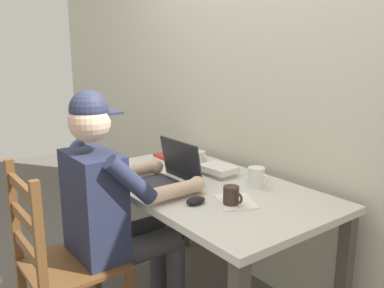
{
  "coord_description": "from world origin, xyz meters",
  "views": [
    {
      "loc": [
        1.6,
        -1.28,
        1.42
      ],
      "look_at": [
        -0.03,
        -0.05,
        0.95
      ],
      "focal_mm": 37.79,
      "sensor_mm": 36.0,
      "label": 1
    }
  ],
  "objects_px": {
    "coffee_mug_dark": "(231,196)",
    "book_stack_side": "(169,159)",
    "coffee_mug_white": "(199,158)",
    "seated_person": "(115,205)",
    "computer_mouse": "(196,201)",
    "coffee_mug_spare": "(257,177)",
    "laptop": "(168,176)",
    "desk": "(202,200)",
    "book_stack_main": "(218,170)",
    "wooden_chair": "(61,265)"
  },
  "relations": [
    {
      "from": "desk",
      "to": "book_stack_side",
      "type": "bearing_deg",
      "value": 168.89
    },
    {
      "from": "coffee_mug_white",
      "to": "coffee_mug_dark",
      "type": "bearing_deg",
      "value": -25.44
    },
    {
      "from": "coffee_mug_dark",
      "to": "computer_mouse",
      "type": "bearing_deg",
      "value": -133.48
    },
    {
      "from": "seated_person",
      "to": "coffee_mug_white",
      "type": "bearing_deg",
      "value": 107.34
    },
    {
      "from": "coffee_mug_spare",
      "to": "laptop",
      "type": "bearing_deg",
      "value": -129.65
    },
    {
      "from": "wooden_chair",
      "to": "coffee_mug_white",
      "type": "distance_m",
      "value": 1.03
    },
    {
      "from": "seated_person",
      "to": "wooden_chair",
      "type": "distance_m",
      "value": 0.36
    },
    {
      "from": "coffee_mug_dark",
      "to": "coffee_mug_spare",
      "type": "xyz_separation_m",
      "value": [
        -0.12,
        0.28,
        0.01
      ]
    },
    {
      "from": "seated_person",
      "to": "coffee_mug_white",
      "type": "height_order",
      "value": "seated_person"
    },
    {
      "from": "desk",
      "to": "seated_person",
      "type": "distance_m",
      "value": 0.48
    },
    {
      "from": "laptop",
      "to": "coffee_mug_spare",
      "type": "height_order",
      "value": "laptop"
    },
    {
      "from": "desk",
      "to": "coffee_mug_dark",
      "type": "xyz_separation_m",
      "value": [
        0.32,
        -0.09,
        0.14
      ]
    },
    {
      "from": "seated_person",
      "to": "laptop",
      "type": "relative_size",
      "value": 3.8
    },
    {
      "from": "wooden_chair",
      "to": "book_stack_main",
      "type": "xyz_separation_m",
      "value": [
        0.02,
        0.92,
        0.29
      ]
    },
    {
      "from": "computer_mouse",
      "to": "book_stack_main",
      "type": "bearing_deg",
      "value": 126.63
    },
    {
      "from": "coffee_mug_white",
      "to": "seated_person",
      "type": "bearing_deg",
      "value": -72.66
    },
    {
      "from": "coffee_mug_white",
      "to": "book_stack_side",
      "type": "bearing_deg",
      "value": -144.2
    },
    {
      "from": "coffee_mug_white",
      "to": "book_stack_main",
      "type": "height_order",
      "value": "coffee_mug_white"
    },
    {
      "from": "coffee_mug_white",
      "to": "book_stack_side",
      "type": "relative_size",
      "value": 0.6
    },
    {
      "from": "computer_mouse",
      "to": "book_stack_side",
      "type": "distance_m",
      "value": 0.73
    },
    {
      "from": "laptop",
      "to": "book_stack_side",
      "type": "bearing_deg",
      "value": 146.1
    },
    {
      "from": "laptop",
      "to": "coffee_mug_white",
      "type": "bearing_deg",
      "value": 120.03
    },
    {
      "from": "coffee_mug_dark",
      "to": "book_stack_main",
      "type": "distance_m",
      "value": 0.46
    },
    {
      "from": "computer_mouse",
      "to": "book_stack_main",
      "type": "distance_m",
      "value": 0.46
    },
    {
      "from": "laptop",
      "to": "coffee_mug_dark",
      "type": "relative_size",
      "value": 2.97
    },
    {
      "from": "book_stack_side",
      "to": "computer_mouse",
      "type": "bearing_deg",
      "value": -23.92
    },
    {
      "from": "wooden_chair",
      "to": "coffee_mug_white",
      "type": "relative_size",
      "value": 7.67
    },
    {
      "from": "seated_person",
      "to": "coffee_mug_dark",
      "type": "height_order",
      "value": "seated_person"
    },
    {
      "from": "laptop",
      "to": "book_stack_side",
      "type": "relative_size",
      "value": 1.6
    },
    {
      "from": "wooden_chair",
      "to": "laptop",
      "type": "height_order",
      "value": "laptop"
    },
    {
      "from": "coffee_mug_spare",
      "to": "book_stack_main",
      "type": "xyz_separation_m",
      "value": [
        -0.27,
        -0.03,
        -0.02
      ]
    },
    {
      "from": "desk",
      "to": "coffee_mug_white",
      "type": "xyz_separation_m",
      "value": [
        -0.3,
        0.21,
        0.14
      ]
    },
    {
      "from": "coffee_mug_dark",
      "to": "seated_person",
      "type": "bearing_deg",
      "value": -137.06
    },
    {
      "from": "seated_person",
      "to": "computer_mouse",
      "type": "xyz_separation_m",
      "value": [
        0.3,
        0.26,
        0.05
      ]
    },
    {
      "from": "book_stack_main",
      "to": "book_stack_side",
      "type": "bearing_deg",
      "value": -169.41
    },
    {
      "from": "coffee_mug_spare",
      "to": "book_stack_main",
      "type": "height_order",
      "value": "coffee_mug_spare"
    },
    {
      "from": "desk",
      "to": "seated_person",
      "type": "height_order",
      "value": "seated_person"
    },
    {
      "from": "laptop",
      "to": "coffee_mug_white",
      "type": "height_order",
      "value": "laptop"
    },
    {
      "from": "coffee_mug_white",
      "to": "coffee_mug_spare",
      "type": "bearing_deg",
      "value": -1.7
    },
    {
      "from": "coffee_mug_white",
      "to": "laptop",
      "type": "bearing_deg",
      "value": -59.97
    },
    {
      "from": "seated_person",
      "to": "coffee_mug_dark",
      "type": "distance_m",
      "value": 0.57
    },
    {
      "from": "wooden_chair",
      "to": "book_stack_side",
      "type": "distance_m",
      "value": 0.96
    },
    {
      "from": "seated_person",
      "to": "book_stack_side",
      "type": "xyz_separation_m",
      "value": [
        -0.37,
        0.56,
        0.06
      ]
    },
    {
      "from": "seated_person",
      "to": "wooden_chair",
      "type": "relative_size",
      "value": 1.32
    },
    {
      "from": "coffee_mug_spare",
      "to": "desk",
      "type": "bearing_deg",
      "value": -137.53
    },
    {
      "from": "coffee_mug_dark",
      "to": "book_stack_side",
      "type": "xyz_separation_m",
      "value": [
        -0.78,
        0.18,
        -0.02
      ]
    },
    {
      "from": "laptop",
      "to": "book_stack_side",
      "type": "xyz_separation_m",
      "value": [
        -0.37,
        0.25,
        -0.03
      ]
    },
    {
      "from": "coffee_mug_white",
      "to": "book_stack_side",
      "type": "height_order",
      "value": "coffee_mug_white"
    },
    {
      "from": "desk",
      "to": "book_stack_main",
      "type": "distance_m",
      "value": 0.21
    },
    {
      "from": "computer_mouse",
      "to": "coffee_mug_dark",
      "type": "height_order",
      "value": "coffee_mug_dark"
    }
  ]
}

